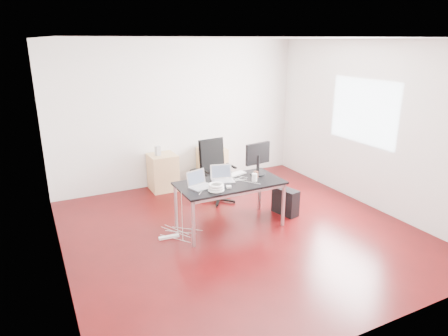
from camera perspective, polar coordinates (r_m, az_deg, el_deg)
name	(u,v)px	position (r m, az deg, el deg)	size (l,w,h in m)	color
room_shell	(244,141)	(5.69, 2.81, 3.84)	(5.00, 5.00, 5.00)	#390607
desk	(230,186)	(6.04, 0.85, -2.52)	(1.60, 0.80, 0.73)	black
office_chair	(216,168)	(7.10, -1.15, 0.04)	(0.51, 0.53, 1.08)	black
filing_cabinet_left	(163,172)	(7.76, -8.72, -0.58)	(0.50, 0.50, 0.70)	tan
filing_cabinet_right	(212,165)	(8.12, -1.71, 0.46)	(0.50, 0.50, 0.70)	tan
pc_tower	(285,201)	(6.72, 8.77, -4.73)	(0.20, 0.45, 0.44)	black
wastebasket	(196,177)	(8.07, -4.04, -1.26)	(0.24, 0.24, 0.28)	black
power_strip	(169,237)	(6.00, -7.87, -9.72)	(0.30, 0.06, 0.04)	white
laptop_left	(200,183)	(5.82, -3.51, -2.20)	(0.39, 0.34, 0.23)	silver
laptop_right	(223,177)	(6.07, -0.21, -1.31)	(0.38, 0.33, 0.23)	silver
monitor	(258,157)	(6.32, 4.84, 1.58)	(0.45, 0.26, 0.51)	black
keyboard	(233,175)	(6.32, 1.36, -0.97)	(0.44, 0.14, 0.02)	white
cup_white	(254,177)	(6.06, 4.37, -1.34)	(0.08, 0.08, 0.12)	white
cup_brown	(256,175)	(6.22, 4.58, -0.93)	(0.08, 0.08, 0.10)	#532A1C
cable_coil	(216,187)	(5.66, -1.14, -2.80)	(0.24, 0.24, 0.11)	white
power_adapter	(229,187)	(5.80, 0.70, -2.69)	(0.07, 0.07, 0.03)	white
speaker	(158,151)	(7.59, -9.44, 2.43)	(0.09, 0.08, 0.18)	#9E9E9E
navy_garment	(212,146)	(8.00, -1.66, 3.14)	(0.30, 0.24, 0.09)	black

